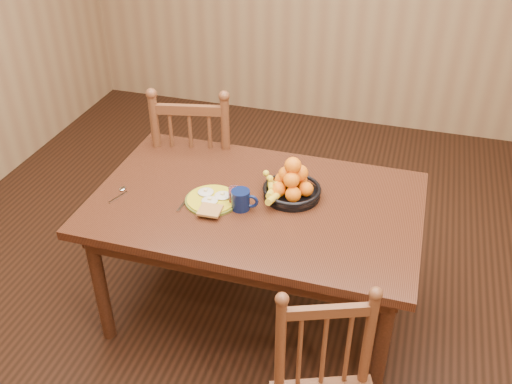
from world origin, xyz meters
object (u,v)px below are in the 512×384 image
(coffee_mug, at_px, (242,200))
(dining_table, at_px, (256,214))
(breakfast_plate, at_px, (212,200))
(fruit_bowl, at_px, (291,186))
(chair_far, at_px, (198,166))

(coffee_mug, bearing_deg, dining_table, 60.96)
(dining_table, bearing_deg, breakfast_plate, -159.95)
(breakfast_plate, bearing_deg, dining_table, 20.05)
(breakfast_plate, height_order, fruit_bowl, fruit_bowl)
(chair_far, relative_size, breakfast_plate, 3.69)
(breakfast_plate, bearing_deg, fruit_bowl, 23.84)
(breakfast_plate, xyz_separation_m, coffee_mug, (0.16, -0.01, 0.04))
(dining_table, height_order, breakfast_plate, breakfast_plate)
(chair_far, bearing_deg, dining_table, 121.48)
(chair_far, bearing_deg, fruit_bowl, 132.94)
(fruit_bowl, bearing_deg, dining_table, -151.47)
(dining_table, distance_m, chair_far, 0.80)
(coffee_mug, bearing_deg, breakfast_plate, 176.23)
(fruit_bowl, bearing_deg, breakfast_plate, -156.16)
(chair_far, xyz_separation_m, coffee_mug, (0.49, -0.65, 0.28))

